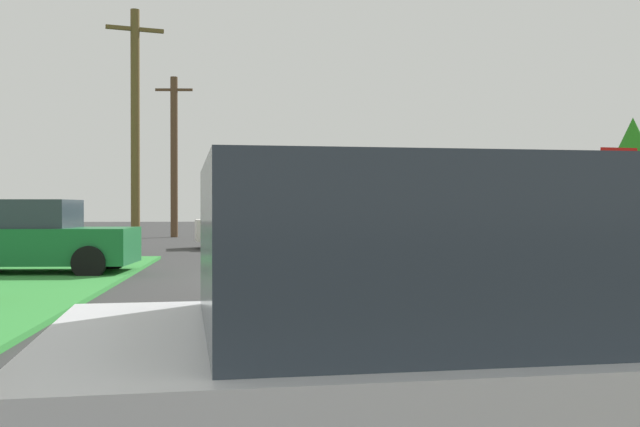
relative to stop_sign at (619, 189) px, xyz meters
name	(u,v)px	position (x,y,z in m)	size (l,w,h in m)	color
ground_plane	(319,278)	(-5.32, 2.22, -1.80)	(120.00, 120.00, 0.00)	#313131
lane_stripe_center	(395,354)	(-5.32, -5.78, -1.79)	(0.20, 14.00, 0.01)	yellow
stop_sign	(619,189)	(0.00, 0.00, 0.00)	(0.76, 0.17, 2.55)	#9EA0A8
car_behind_on_main_road	(606,374)	(-5.37, -10.22, -1.00)	(4.60, 2.21, 1.62)	silver
car_approaching_junction	(256,225)	(-6.49, 13.70, -1.00)	(4.20, 2.28, 1.62)	white
parked_car_near_building	(27,238)	(-11.46, 3.30, -0.99)	(4.42, 2.20, 1.62)	#196B33
utility_pole_mid	(135,127)	(-10.33, 10.98, 2.19)	(1.76, 0.62, 7.72)	brown
utility_pole_far	(174,155)	(-10.35, 23.57, 2.18)	(1.80, 0.35, 7.78)	brown
direction_sign	(347,207)	(-3.64, 10.45, -0.33)	(0.90, 0.13, 2.37)	slate
oak_tree_left	(633,155)	(8.07, 14.44, 1.67)	(2.60, 2.60, 4.94)	brown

